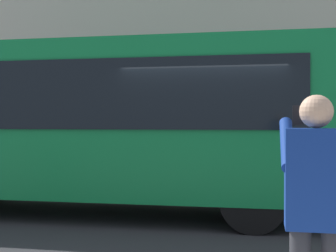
{
  "coord_description": "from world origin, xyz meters",
  "views": [
    {
      "loc": [
        -0.91,
        8.18,
        1.67
      ],
      "look_at": [
        0.82,
        -0.51,
        1.59
      ],
      "focal_mm": 51.89,
      "sensor_mm": 36.0,
      "label": 1
    }
  ],
  "objects": [
    {
      "name": "red_bus",
      "position": [
        2.27,
        -0.24,
        1.68
      ],
      "size": [
        9.05,
        2.54,
        3.08
      ],
      "color": "#0F7238",
      "rests_on": "ground_plane"
    },
    {
      "name": "ground_plane",
      "position": [
        0.0,
        0.0,
        0.0
      ],
      "size": [
        60.0,
        60.0,
        0.0
      ],
      "primitive_type": "plane",
      "color": "#2B2B2D"
    },
    {
      "name": "pedestrian_photographer",
      "position": [
        -1.25,
        4.88,
        1.14
      ],
      "size": [
        0.53,
        0.52,
        1.7
      ],
      "color": "#2D2D33",
      "rests_on": "sidewalk_curb"
    }
  ]
}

